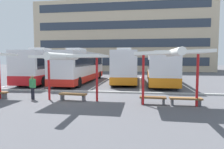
# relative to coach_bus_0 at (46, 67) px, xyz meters

# --- Properties ---
(ground_plane) EXTENTS (160.00, 160.00, 0.00)m
(ground_plane) POSITION_rel_coach_bus_0_xyz_m (6.30, -8.19, -1.75)
(ground_plane) COLOR #515156
(terminal_building) EXTENTS (39.26, 15.87, 18.28)m
(terminal_building) POSITION_rel_coach_bus_0_xyz_m (6.32, 28.72, 6.02)
(terminal_building) COLOR #C6B293
(terminal_building) RESTS_ON ground
(coach_bus_0) EXTENTS (3.14, 10.63, 3.78)m
(coach_bus_0) POSITION_rel_coach_bus_0_xyz_m (0.00, 0.00, 0.00)
(coach_bus_0) COLOR silver
(coach_bus_0) RESTS_ON ground
(coach_bus_1) EXTENTS (2.68, 12.18, 3.75)m
(coach_bus_1) POSITION_rel_coach_bus_0_xyz_m (3.86, 0.67, 0.01)
(coach_bus_1) COLOR silver
(coach_bus_1) RESTS_ON ground
(coach_bus_2) EXTENTS (3.21, 11.41, 3.80)m
(coach_bus_2) POSITION_rel_coach_bus_0_xyz_m (8.72, 1.93, 0.03)
(coach_bus_2) COLOR silver
(coach_bus_2) RESTS_ON ground
(coach_bus_3) EXTENTS (2.96, 12.18, 3.46)m
(coach_bus_3) POSITION_rel_coach_bus_0_xyz_m (12.73, 1.15, -0.17)
(coach_bus_3) COLOR silver
(coach_bus_3) RESTS_ON ground
(lane_stripe_0) EXTENTS (0.16, 14.00, 0.01)m
(lane_stripe_0) POSITION_rel_coach_bus_0_xyz_m (-2.30, 1.40, -1.75)
(lane_stripe_0) COLOR white
(lane_stripe_0) RESTS_ON ground
(lane_stripe_1) EXTENTS (0.16, 14.00, 0.01)m
(lane_stripe_1) POSITION_rel_coach_bus_0_xyz_m (2.00, 1.40, -1.75)
(lane_stripe_1) COLOR white
(lane_stripe_1) RESTS_ON ground
(lane_stripe_2) EXTENTS (0.16, 14.00, 0.01)m
(lane_stripe_2) POSITION_rel_coach_bus_0_xyz_m (6.30, 1.40, -1.75)
(lane_stripe_2) COLOR white
(lane_stripe_2) RESTS_ON ground
(lane_stripe_3) EXTENTS (0.16, 14.00, 0.01)m
(lane_stripe_3) POSITION_rel_coach_bus_0_xyz_m (10.59, 1.40, -1.75)
(lane_stripe_3) COLOR white
(lane_stripe_3) RESTS_ON ground
(lane_stripe_4) EXTENTS (0.16, 14.00, 0.01)m
(lane_stripe_4) POSITION_rel_coach_bus_0_xyz_m (14.89, 1.40, -1.75)
(lane_stripe_4) COLOR white
(lane_stripe_4) RESTS_ON ground
(waiting_shelter_1) EXTENTS (4.12, 4.81, 2.91)m
(waiting_shelter_1) POSITION_rel_coach_bus_0_xyz_m (6.36, -9.49, 0.94)
(waiting_shelter_1) COLOR red
(waiting_shelter_1) RESTS_ON ground
(bench_2) EXTENTS (1.79, 0.58, 0.45)m
(bench_2) POSITION_rel_coach_bus_0_xyz_m (6.36, -9.19, -1.42)
(bench_2) COLOR brown
(bench_2) RESTS_ON ground
(waiting_shelter_2) EXTENTS (3.93, 4.30, 3.10)m
(waiting_shelter_2) POSITION_rel_coach_bus_0_xyz_m (12.18, -9.98, 1.11)
(waiting_shelter_2) COLOR red
(waiting_shelter_2) RESTS_ON ground
(bench_3) EXTENTS (1.51, 0.46, 0.45)m
(bench_3) POSITION_rel_coach_bus_0_xyz_m (11.28, -9.58, -1.42)
(bench_3) COLOR brown
(bench_3) RESTS_ON ground
(bench_4) EXTENTS (1.76, 0.43, 0.45)m
(bench_4) POSITION_rel_coach_bus_0_xyz_m (13.08, -9.64, -1.42)
(bench_4) COLOR brown
(bench_4) RESTS_ON ground
(platform_kerb) EXTENTS (44.00, 0.24, 0.12)m
(platform_kerb) POSITION_rel_coach_bus_0_xyz_m (6.30, -6.10, -1.69)
(platform_kerb) COLOR #ADADA8
(platform_kerb) RESTS_ON ground
(waiting_passenger_0) EXTENTS (0.49, 0.42, 1.53)m
(waiting_passenger_0) POSITION_rel_coach_bus_0_xyz_m (3.66, -9.21, -0.88)
(waiting_passenger_0) COLOR black
(waiting_passenger_0) RESTS_ON ground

